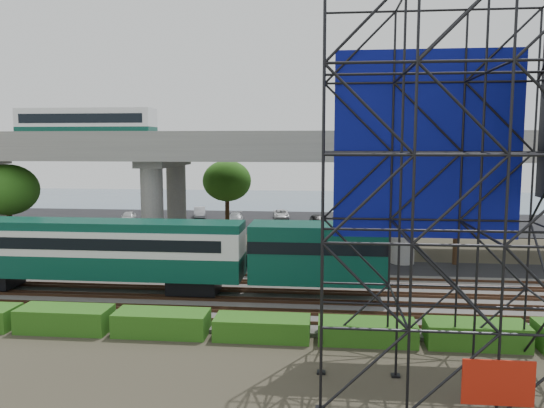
# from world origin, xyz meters

# --- Properties ---
(ground) EXTENTS (140.00, 140.00, 0.00)m
(ground) POSITION_xyz_m (0.00, 0.00, 0.00)
(ground) COLOR #474233
(ground) RESTS_ON ground
(ballast_bed) EXTENTS (90.00, 12.00, 0.20)m
(ballast_bed) POSITION_xyz_m (0.00, 2.00, 0.10)
(ballast_bed) COLOR slate
(ballast_bed) RESTS_ON ground
(service_road) EXTENTS (90.00, 5.00, 0.08)m
(service_road) POSITION_xyz_m (0.00, 10.50, 0.04)
(service_road) COLOR black
(service_road) RESTS_ON ground
(parking_lot) EXTENTS (90.00, 18.00, 0.08)m
(parking_lot) POSITION_xyz_m (0.00, 34.00, 0.04)
(parking_lot) COLOR black
(parking_lot) RESTS_ON ground
(harbor_water) EXTENTS (140.00, 40.00, 0.03)m
(harbor_water) POSITION_xyz_m (0.00, 56.00, 0.01)
(harbor_water) COLOR #495E79
(harbor_water) RESTS_ON ground
(rail_tracks) EXTENTS (90.00, 9.52, 0.16)m
(rail_tracks) POSITION_xyz_m (0.00, 2.00, 0.28)
(rail_tracks) COLOR #472D1E
(rail_tracks) RESTS_ON ballast_bed
(commuter_train) EXTENTS (29.30, 3.06, 4.30)m
(commuter_train) POSITION_xyz_m (-8.32, 2.00, 2.88)
(commuter_train) COLOR black
(commuter_train) RESTS_ON rail_tracks
(overpass) EXTENTS (80.00, 12.00, 12.40)m
(overpass) POSITION_xyz_m (-1.24, 16.00, 8.21)
(overpass) COLOR #9E9B93
(overpass) RESTS_ON ground
(scaffold_tower) EXTENTS (9.36, 6.36, 15.00)m
(scaffold_tower) POSITION_xyz_m (8.39, -7.98, 7.47)
(scaffold_tower) COLOR black
(scaffold_tower) RESTS_ON ground
(hedge_strip) EXTENTS (34.60, 1.80, 1.20)m
(hedge_strip) POSITION_xyz_m (1.01, -4.30, 0.56)
(hedge_strip) COLOR #255413
(hedge_strip) RESTS_ON ground
(trees) EXTENTS (40.94, 16.94, 7.69)m
(trees) POSITION_xyz_m (-4.67, 16.17, 5.57)
(trees) COLOR #382314
(trees) RESTS_ON ground
(suv) EXTENTS (5.52, 3.11, 1.45)m
(suv) POSITION_xyz_m (-2.88, 10.31, 0.81)
(suv) COLOR black
(suv) RESTS_ON service_road
(parked_cars) EXTENTS (37.12, 9.77, 1.30)m
(parked_cars) POSITION_xyz_m (0.63, 33.52, 0.70)
(parked_cars) COLOR #BBBBBB
(parked_cars) RESTS_ON parking_lot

